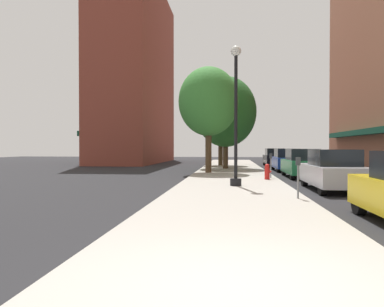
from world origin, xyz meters
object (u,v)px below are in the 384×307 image
(car_silver, at_px, (333,171))
(parking_meter_near, at_px, (298,172))
(lamppost, at_px, (236,113))
(tree_far, at_px, (221,121))
(tree_mid, at_px, (208,102))
(parking_meter_far, at_px, (271,162))
(car_blue, at_px, (286,160))
(car_black, at_px, (274,157))
(tree_near, at_px, (226,112))
(car_green, at_px, (302,164))
(fire_hydrant, at_px, (267,171))

(car_silver, bearing_deg, parking_meter_near, -122.47)
(lamppost, distance_m, tree_far, 17.44)
(lamppost, distance_m, tree_mid, 8.35)
(parking_meter_far, bearing_deg, lamppost, -114.74)
(car_silver, bearing_deg, car_blue, 88.31)
(parking_meter_far, distance_m, car_black, 15.03)
(tree_mid, height_order, tree_far, tree_mid)
(tree_mid, xyz_separation_m, car_blue, (5.51, 3.63, -3.90))
(tree_near, xyz_separation_m, car_green, (4.47, -6.76, -3.69))
(tree_far, distance_m, car_green, 12.88)
(tree_near, distance_m, car_blue, 5.89)
(parking_meter_near, distance_m, car_silver, 3.81)
(parking_meter_near, height_order, car_black, car_black)
(parking_meter_near, distance_m, car_blue, 15.47)
(tree_mid, bearing_deg, fire_hydrant, -55.81)
(lamppost, height_order, car_black, lamppost)
(parking_meter_near, bearing_deg, lamppost, 117.50)
(car_blue, bearing_deg, parking_meter_far, -103.38)
(fire_hydrant, bearing_deg, parking_meter_near, -87.69)
(parking_meter_far, bearing_deg, car_black, 82.54)
(car_silver, height_order, car_black, same)
(parking_meter_near, distance_m, parking_meter_far, 7.81)
(parking_meter_far, distance_m, car_green, 2.68)
(parking_meter_far, relative_size, tree_far, 0.21)
(tree_mid, distance_m, tree_far, 9.36)
(parking_meter_far, distance_m, tree_far, 13.95)
(lamppost, xyz_separation_m, tree_near, (-0.61, 12.74, 1.30))
(car_black, bearing_deg, car_green, -88.28)
(parking_meter_far, height_order, car_green, car_green)
(parking_meter_near, xyz_separation_m, tree_far, (-3.04, 21.04, 3.19))
(car_silver, bearing_deg, car_black, 88.31)
(lamppost, distance_m, fire_hydrant, 4.50)
(car_black, bearing_deg, car_silver, -88.28)
(parking_meter_near, xyz_separation_m, car_blue, (1.95, 15.35, -0.14))
(fire_hydrant, height_order, car_green, car_green)
(parking_meter_far, relative_size, tree_mid, 0.19)
(parking_meter_near, height_order, tree_near, tree_near)
(tree_mid, bearing_deg, lamppost, -78.41)
(parking_meter_far, bearing_deg, fire_hydrant, -106.81)
(tree_near, bearing_deg, parking_meter_far, -73.66)
(tree_far, relative_size, car_black, 1.44)
(car_blue, xyz_separation_m, car_black, (0.00, 7.36, 0.00))
(car_silver, height_order, car_green, same)
(parking_meter_far, relative_size, car_black, 0.30)
(lamppost, xyz_separation_m, car_green, (3.86, 5.97, -2.39))
(parking_meter_near, bearing_deg, tree_near, 98.73)
(fire_hydrant, xyz_separation_m, car_black, (2.23, 15.82, 0.29))
(car_green, bearing_deg, tree_far, 113.91)
(fire_hydrant, xyz_separation_m, parking_meter_far, (0.28, 0.92, 0.43))
(tree_near, xyz_separation_m, car_silver, (4.47, -13.13, -3.69))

